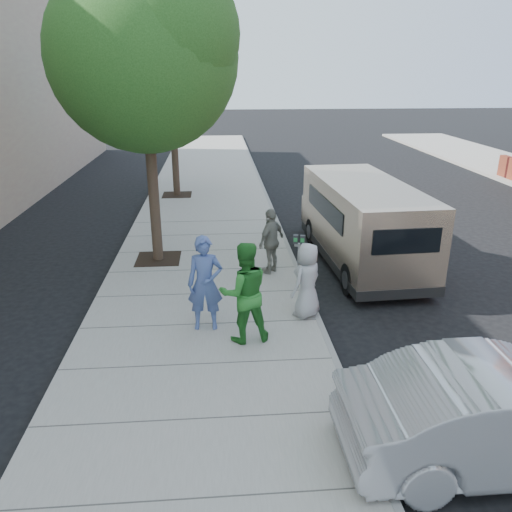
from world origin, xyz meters
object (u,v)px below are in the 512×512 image
object	(u,v)px
sedan	(509,415)
person_green_shirt	(244,292)
person_gray_shirt	(307,280)
person_striped_polo	(271,241)
tree_near	(145,49)
parking_meter	(299,250)
tree_far	(172,75)
person_officer	(205,283)
van	(362,221)

from	to	relation	value
sedan	person_green_shirt	size ratio (longest dim) A/B	2.28
person_gray_shirt	person_striped_polo	distance (m)	2.53
tree_near	person_gray_shirt	distance (m)	6.82
parking_meter	person_gray_shirt	distance (m)	1.42
person_gray_shirt	tree_near	bearing A→B (deg)	-89.32
person_green_shirt	person_striped_polo	bearing A→B (deg)	-114.18
tree_far	person_officer	distance (m)	12.31
person_officer	person_green_shirt	xyz separation A→B (m)	(0.74, -0.54, 0.03)
sedan	person_gray_shirt	bearing A→B (deg)	24.91
tree_far	parking_meter	world-z (taller)	tree_far
parking_meter	van	world-z (taller)	van
parking_meter	sedan	bearing A→B (deg)	-54.20
tree_far	sedan	world-z (taller)	tree_far
person_gray_shirt	person_striped_polo	bearing A→B (deg)	-121.54
person_officer	person_striped_polo	distance (m)	3.28
tree_far	person_officer	bearing A→B (deg)	-83.41
van	person_green_shirt	distance (m)	5.50
van	person_gray_shirt	world-z (taller)	van
person_gray_shirt	person_officer	bearing A→B (deg)	-32.71
tree_near	parking_meter	world-z (taller)	tree_near
parking_meter	van	bearing A→B (deg)	60.43
tree_far	person_officer	size ratio (longest dim) A/B	3.34
person_green_shirt	van	bearing A→B (deg)	-138.60
person_green_shirt	person_gray_shirt	distance (m)	1.65
tree_near	person_striped_polo	xyz separation A→B (m)	(2.97, -1.19, -4.55)
van	person_green_shirt	size ratio (longest dim) A/B	3.13
person_officer	person_striped_polo	bearing A→B (deg)	61.46
tree_near	parking_meter	size ratio (longest dim) A/B	5.62
person_officer	person_green_shirt	distance (m)	0.92
tree_far	person_green_shirt	size ratio (longest dim) A/B	3.26
van	person_striped_polo	size ratio (longest dim) A/B	3.67
tree_far	person_green_shirt	xyz separation A→B (m)	(2.09, -12.19, -3.74)
tree_far	person_gray_shirt	world-z (taller)	tree_far
person_gray_shirt	person_green_shirt	bearing A→B (deg)	-8.94
tree_far	person_striped_polo	xyz separation A→B (m)	(2.97, -8.79, -3.89)
tree_far	person_gray_shirt	xyz separation A→B (m)	(3.45, -11.28, -3.93)
tree_near	person_striped_polo	distance (m)	5.56
van	tree_far	bearing A→B (deg)	122.12
sedan	person_green_shirt	distance (m)	4.75
sedan	person_officer	bearing A→B (deg)	46.34
sedan	person_officer	world-z (taller)	person_officer
sedan	person_gray_shirt	xyz separation A→B (m)	(-2.00, 4.23, 0.21)
person_officer	sedan	bearing A→B (deg)	-42.09
parking_meter	person_striped_polo	xyz separation A→B (m)	(-0.53, 1.08, -0.12)
person_gray_shirt	person_striped_polo	size ratio (longest dim) A/B	0.95
person_officer	person_striped_polo	xyz separation A→B (m)	(1.63, 2.85, -0.12)
van	person_officer	xyz separation A→B (m)	(-4.20, -3.73, -0.08)
parking_meter	person_striped_polo	distance (m)	1.21
parking_meter	person_green_shirt	world-z (taller)	person_green_shirt
van	sedan	size ratio (longest dim) A/B	1.37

